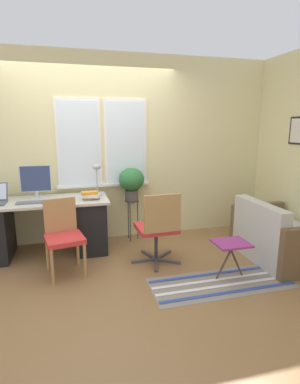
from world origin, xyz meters
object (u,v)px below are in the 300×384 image
object	(u,v)px
desk_chair_wooden	(63,234)
plant_stand	(132,207)
keyboard	(32,202)
potted_plant	(132,181)
desk_lamp	(97,172)
folding_stool	(231,246)
book_stack	(90,195)
mouse	(55,200)
office_chair_swivel	(158,227)
monitor	(36,182)
couch_loveseat	(278,239)

from	to	relation	value
desk_chair_wooden	plant_stand	bearing A→B (deg)	28.10
keyboard	potted_plant	xyz separation A→B (m)	(1.34, 0.33, 0.15)
desk_lamp	folding_stool	world-z (taller)	desk_lamp
potted_plant	book_stack	bearing A→B (deg)	-152.80
mouse	potted_plant	xyz separation A→B (m)	(1.06, 0.31, 0.15)
office_chair_swivel	potted_plant	size ratio (longest dim) A/B	1.93
book_stack	plant_stand	bearing A→B (deg)	27.20
keyboard	book_stack	world-z (taller)	book_stack
desk_lamp	office_chair_swivel	bearing A→B (deg)	-48.61
book_stack	potted_plant	size ratio (longest dim) A/B	0.50
desk_lamp	monitor	bearing A→B (deg)	174.82
keyboard	folding_stool	distance (m)	2.47
keyboard	desk_chair_wooden	world-z (taller)	desk_chair_wooden
mouse	office_chair_swivel	world-z (taller)	office_chair_swivel
desk_lamp	potted_plant	bearing A→B (deg)	13.16
monitor	desk_chair_wooden	xyz separation A→B (m)	(0.34, -0.76, -0.50)
monitor	desk_lamp	bearing A→B (deg)	-5.18
mouse	folding_stool	xyz separation A→B (m)	(1.90, -1.12, -0.37)
keyboard	potted_plant	distance (m)	1.39
couch_loveseat	mouse	bearing A→B (deg)	73.54
desk_chair_wooden	keyboard	bearing A→B (deg)	116.68
book_stack	desk_chair_wooden	bearing A→B (deg)	-125.95
keyboard	folding_stool	size ratio (longest dim) A/B	0.85
desk_chair_wooden	folding_stool	xyz separation A→B (m)	(1.81, -0.63, -0.08)
monitor	mouse	bearing A→B (deg)	-47.62
keyboard	plant_stand	world-z (taller)	keyboard
keyboard	desk_chair_wooden	distance (m)	0.67
desk_chair_wooden	couch_loveseat	world-z (taller)	desk_chair_wooden
monitor	desk_chair_wooden	size ratio (longest dim) A/B	0.52
desk_chair_wooden	plant_stand	world-z (taller)	desk_chair_wooden
keyboard	couch_loveseat	bearing A→B (deg)	-14.79
keyboard	plant_stand	distance (m)	1.40
desk_lamp	potted_plant	size ratio (longest dim) A/B	0.94
desk_lamp	book_stack	bearing A→B (deg)	-118.53
desk_lamp	book_stack	size ratio (longest dim) A/B	1.87
plant_stand	couch_loveseat	bearing A→B (deg)	-33.69
mouse	plant_stand	world-z (taller)	mouse
desk_lamp	potted_plant	distance (m)	0.55
folding_stool	monitor	bearing A→B (deg)	147.17
office_chair_swivel	plant_stand	bearing A→B (deg)	-81.86
keyboard	desk_lamp	bearing A→B (deg)	13.92
folding_stool	mouse	bearing A→B (deg)	149.57
desk_lamp	book_stack	xyz separation A→B (m)	(-0.11, -0.20, -0.28)
keyboard	folding_stool	xyz separation A→B (m)	(2.18, -1.10, -0.37)
keyboard	book_stack	size ratio (longest dim) A/B	1.54
desk_lamp	mouse	bearing A→B (deg)	-160.67
desk_chair_wooden	monitor	bearing A→B (deg)	102.58
couch_loveseat	potted_plant	bearing A→B (deg)	56.31
potted_plant	mouse	bearing A→B (deg)	-163.57
book_stack	couch_loveseat	bearing A→B (deg)	-19.38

